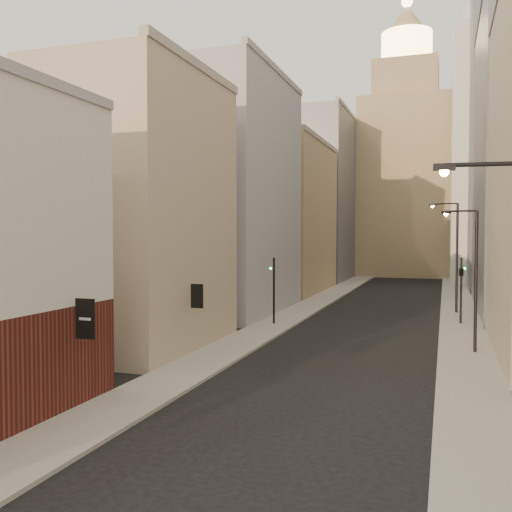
{
  "coord_description": "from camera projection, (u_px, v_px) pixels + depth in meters",
  "views": [
    {
      "loc": [
        5.32,
        -3.9,
        6.75
      ],
      "look_at": [
        -2.26,
        18.89,
        5.81
      ],
      "focal_mm": 40.0,
      "sensor_mm": 36.0,
      "label": 1
    }
  ],
  "objects": [
    {
      "name": "sidewalk_left",
      "position": [
        326.0,
        297.0,
        59.83
      ],
      "size": [
        3.0,
        140.0,
        0.15
      ],
      "primitive_type": "cube",
      "color": "gray",
      "rests_on": "ground"
    },
    {
      "name": "sidewalk_right",
      "position": [
        457.0,
        302.0,
        55.73
      ],
      "size": [
        3.0,
        140.0,
        0.15
      ],
      "primitive_type": "cube",
      "color": "gray",
      "rests_on": "ground"
    },
    {
      "name": "left_bldg_beige",
      "position": [
        138.0,
        213.0,
        33.76
      ],
      "size": [
        8.0,
        12.0,
        16.0
      ],
      "primitive_type": "cube",
      "color": "#BAA98C",
      "rests_on": "ground"
    },
    {
      "name": "left_bldg_grey",
      "position": [
        233.0,
        196.0,
        48.85
      ],
      "size": [
        8.0,
        16.0,
        20.0
      ],
      "primitive_type": "cube",
      "color": "gray",
      "rests_on": "ground"
    },
    {
      "name": "left_bldg_tan",
      "position": [
        288.0,
        219.0,
        65.98
      ],
      "size": [
        8.0,
        18.0,
        17.0
      ],
      "primitive_type": "cube",
      "color": "tan",
      "rests_on": "ground"
    },
    {
      "name": "left_bldg_wingrid",
      "position": [
        323.0,
        198.0,
        84.8
      ],
      "size": [
        8.0,
        20.0,
        24.0
      ],
      "primitive_type": "cube",
      "color": "gray",
      "rests_on": "ground"
    },
    {
      "name": "clock_tower",
      "position": [
        405.0,
        167.0,
        92.49
      ],
      "size": [
        14.0,
        14.0,
        44.9
      ],
      "color": "tan",
      "rests_on": "ground"
    },
    {
      "name": "white_tower",
      "position": [
        484.0,
        145.0,
        75.71
      ],
      "size": [
        8.0,
        8.0,
        41.5
      ],
      "color": "silver",
      "rests_on": "ground"
    },
    {
      "name": "streetlamp_mid",
      "position": [
        472.0,
        272.0,
        31.78
      ],
      "size": [
        1.98,
        1.01,
        8.08
      ],
      "rotation": [
        0.0,
        0.0,
        -0.42
      ],
      "color": "black",
      "rests_on": "ground"
    },
    {
      "name": "streetlamp_far",
      "position": [
        454.0,
        251.0,
        47.73
      ],
      "size": [
        2.41,
        0.75,
        9.34
      ],
      "rotation": [
        0.0,
        0.0,
        -0.23
      ],
      "color": "black",
      "rests_on": "ground"
    },
    {
      "name": "traffic_light_left",
      "position": [
        274.0,
        278.0,
        41.74
      ],
      "size": [
        0.57,
        0.48,
        5.0
      ],
      "rotation": [
        0.0,
        0.0,
        3.43
      ],
      "color": "black",
      "rests_on": "ground"
    },
    {
      "name": "traffic_light_right",
      "position": [
        461.0,
        274.0,
        41.85
      ],
      "size": [
        0.65,
        0.64,
        5.0
      ],
      "rotation": [
        0.0,
        0.0,
        3.37
      ],
      "color": "black",
      "rests_on": "ground"
    }
  ]
}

